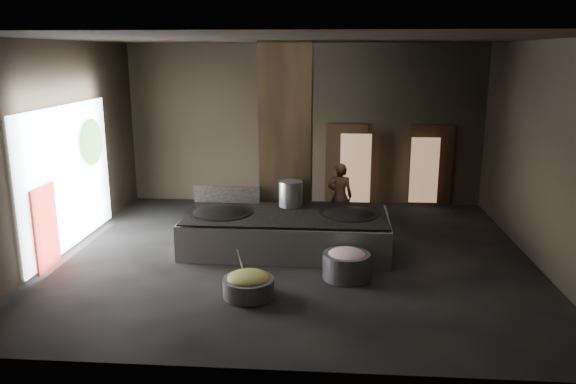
# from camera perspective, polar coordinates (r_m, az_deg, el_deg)

# --- Properties ---
(floor) EXTENTS (10.00, 9.00, 0.10)m
(floor) POSITION_cam_1_polar(r_m,az_deg,el_deg) (12.16, 0.58, -6.67)
(floor) COLOR black
(floor) RESTS_ON ground
(ceiling) EXTENTS (10.00, 9.00, 0.10)m
(ceiling) POSITION_cam_1_polar(r_m,az_deg,el_deg) (11.38, 0.64, 15.56)
(ceiling) COLOR black
(ceiling) RESTS_ON back_wall
(back_wall) EXTENTS (10.00, 0.10, 4.50)m
(back_wall) POSITION_cam_1_polar(r_m,az_deg,el_deg) (16.04, 1.70, 6.86)
(back_wall) COLOR black
(back_wall) RESTS_ON ground
(front_wall) EXTENTS (10.00, 0.10, 4.50)m
(front_wall) POSITION_cam_1_polar(r_m,az_deg,el_deg) (7.12, -1.84, -2.22)
(front_wall) COLOR black
(front_wall) RESTS_ON ground
(left_wall) EXTENTS (0.10, 9.00, 4.50)m
(left_wall) POSITION_cam_1_polar(r_m,az_deg,el_deg) (12.90, -22.45, 4.06)
(left_wall) COLOR black
(left_wall) RESTS_ON ground
(right_wall) EXTENTS (0.10, 9.00, 4.50)m
(right_wall) POSITION_cam_1_polar(r_m,az_deg,el_deg) (12.30, 24.84, 3.38)
(right_wall) COLOR black
(right_wall) RESTS_ON ground
(pillar) EXTENTS (1.20, 1.20, 4.50)m
(pillar) POSITION_cam_1_polar(r_m,az_deg,el_deg) (13.44, -0.13, 5.48)
(pillar) COLOR black
(pillar) RESTS_ON ground
(hearth_platform) EXTENTS (4.48, 2.22, 0.77)m
(hearth_platform) POSITION_cam_1_polar(r_m,az_deg,el_deg) (12.39, -0.15, -4.12)
(hearth_platform) COLOR #ABBEAF
(hearth_platform) RESTS_ON ground
(platform_cap) EXTENTS (4.34, 2.08, 0.03)m
(platform_cap) POSITION_cam_1_polar(r_m,az_deg,el_deg) (12.27, -0.15, -2.22)
(platform_cap) COLOR black
(platform_cap) RESTS_ON hearth_platform
(wok_left) EXTENTS (1.40, 1.40, 0.39)m
(wok_left) POSITION_cam_1_polar(r_m,az_deg,el_deg) (12.43, -6.86, -2.41)
(wok_left) COLOR black
(wok_left) RESTS_ON hearth_platform
(wok_left_rim) EXTENTS (1.43, 1.43, 0.05)m
(wok_left_rim) POSITION_cam_1_polar(r_m,az_deg,el_deg) (12.41, -6.86, -2.10)
(wok_left_rim) COLOR black
(wok_left_rim) RESTS_ON hearth_platform
(wok_right) EXTENTS (1.30, 1.30, 0.37)m
(wok_right) POSITION_cam_1_polar(r_m,az_deg,el_deg) (12.30, 6.15, -2.57)
(wok_right) COLOR black
(wok_right) RESTS_ON hearth_platform
(wok_right_rim) EXTENTS (1.33, 1.33, 0.05)m
(wok_right_rim) POSITION_cam_1_polar(r_m,az_deg,el_deg) (12.28, 6.16, -2.25)
(wok_right_rim) COLOR black
(wok_right_rim) RESTS_ON hearth_platform
(stock_pot) EXTENTS (0.54, 0.54, 0.58)m
(stock_pot) POSITION_cam_1_polar(r_m,az_deg,el_deg) (12.71, 0.27, -0.17)
(stock_pot) COLOR #BABDC3
(stock_pot) RESTS_ON hearth_platform
(splash_guard) EXTENTS (1.54, 0.09, 0.39)m
(splash_guard) POSITION_cam_1_polar(r_m,az_deg,el_deg) (13.12, -6.22, -0.26)
(splash_guard) COLOR black
(splash_guard) RESTS_ON hearth_platform
(cook) EXTENTS (0.63, 0.43, 1.65)m
(cook) POSITION_cam_1_polar(r_m,az_deg,el_deg) (13.74, 5.30, -0.45)
(cook) COLOR brown
(cook) RESTS_ON ground
(veg_basin) EXTENTS (1.10, 1.10, 0.34)m
(veg_basin) POSITION_cam_1_polar(r_m,az_deg,el_deg) (10.17, -4.03, -9.63)
(veg_basin) COLOR slate
(veg_basin) RESTS_ON ground
(veg_fill) EXTENTS (0.75, 0.75, 0.23)m
(veg_fill) POSITION_cam_1_polar(r_m,az_deg,el_deg) (10.10, -4.05, -8.69)
(veg_fill) COLOR #779749
(veg_fill) RESTS_ON veg_basin
(ladle) EXTENTS (0.10, 0.36, 0.65)m
(ladle) POSITION_cam_1_polar(r_m,az_deg,el_deg) (10.18, -4.79, -7.30)
(ladle) COLOR #BABDC3
(ladle) RESTS_ON veg_basin
(meat_basin) EXTENTS (0.93, 0.93, 0.50)m
(meat_basin) POSITION_cam_1_polar(r_m,az_deg,el_deg) (10.94, 5.95, -7.46)
(meat_basin) COLOR slate
(meat_basin) RESTS_ON ground
(meat_fill) EXTENTS (0.76, 0.76, 0.29)m
(meat_fill) POSITION_cam_1_polar(r_m,az_deg,el_deg) (10.87, 5.97, -6.48)
(meat_fill) COLOR #D88286
(meat_fill) RESTS_ON meat_basin
(doorway_near) EXTENTS (1.18, 0.08, 2.38)m
(doorway_near) POSITION_cam_1_polar(r_m,az_deg,el_deg) (16.11, 5.92, 2.68)
(doorway_near) COLOR black
(doorway_near) RESTS_ON ground
(doorway_near_glow) EXTENTS (0.85, 0.04, 2.02)m
(doorway_near_glow) POSITION_cam_1_polar(r_m,az_deg,el_deg) (15.85, 6.86, 2.28)
(doorway_near_glow) COLOR #8C6647
(doorway_near_glow) RESTS_ON ground
(doorway_far) EXTENTS (1.18, 0.08, 2.38)m
(doorway_far) POSITION_cam_1_polar(r_m,az_deg,el_deg) (16.36, 14.36, 2.48)
(doorway_far) COLOR black
(doorway_far) RESTS_ON ground
(doorway_far_glow) EXTENTS (0.78, 0.04, 1.84)m
(doorway_far_glow) POSITION_cam_1_polar(r_m,az_deg,el_deg) (16.08, 13.67, 2.15)
(doorway_far_glow) COLOR #8C6647
(doorway_far_glow) RESTS_ON ground
(left_opening) EXTENTS (0.04, 4.20, 3.10)m
(left_opening) POSITION_cam_1_polar(r_m,az_deg,el_deg) (13.15, -21.41, 1.44)
(left_opening) COLOR white
(left_opening) RESTS_ON ground
(pavilion_sliver) EXTENTS (0.05, 0.90, 1.70)m
(pavilion_sliver) POSITION_cam_1_polar(r_m,az_deg,el_deg) (12.18, -23.41, -3.36)
(pavilion_sliver) COLOR maroon
(pavilion_sliver) RESTS_ON ground
(tree_silhouette) EXTENTS (0.28, 1.10, 1.10)m
(tree_silhouette) POSITION_cam_1_polar(r_m,az_deg,el_deg) (13.98, -19.34, 4.82)
(tree_silhouette) COLOR #194714
(tree_silhouette) RESTS_ON left_opening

